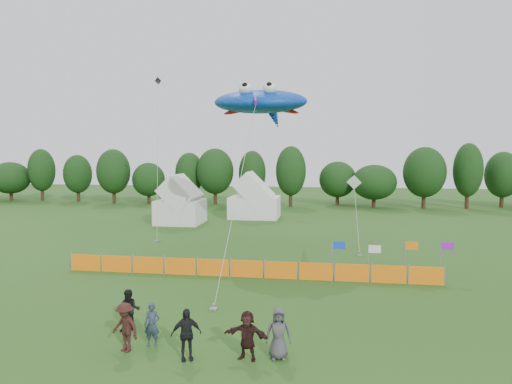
# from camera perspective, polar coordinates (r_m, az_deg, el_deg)

# --- Properties ---
(ground) EXTENTS (160.00, 160.00, 0.00)m
(ground) POSITION_cam_1_polar(r_m,az_deg,el_deg) (18.90, -2.84, -17.51)
(ground) COLOR #234C16
(ground) RESTS_ON ground
(treeline) EXTENTS (104.57, 8.78, 8.36)m
(treeline) POSITION_cam_1_polar(r_m,az_deg,el_deg) (62.16, 6.83, 2.08)
(treeline) COLOR #382314
(treeline) RESTS_ON ground
(tent_left) EXTENTS (4.52, 4.52, 3.99)m
(tent_left) POSITION_cam_1_polar(r_m,az_deg,el_deg) (47.24, -9.43, -1.48)
(tent_left) COLOR silver
(tent_left) RESTS_ON ground
(tent_right) EXTENTS (5.49, 4.39, 3.88)m
(tent_right) POSITION_cam_1_polar(r_m,az_deg,el_deg) (50.73, -0.17, -1.04)
(tent_right) COLOR white
(tent_right) RESTS_ON ground
(barrier_fence) EXTENTS (21.90, 0.06, 1.00)m
(barrier_fence) POSITION_cam_1_polar(r_m,az_deg,el_deg) (26.82, -1.19, -9.58)
(barrier_fence) COLOR orange
(barrier_fence) RESTS_ON ground
(flag_row) EXTENTS (6.73, 0.51, 2.27)m
(flag_row) POSITION_cam_1_polar(r_m,az_deg,el_deg) (27.11, 16.35, -7.53)
(flag_row) COLOR gray
(flag_row) RESTS_ON ground
(spectator_a) EXTENTS (0.61, 0.41, 1.65)m
(spectator_a) POSITION_cam_1_polar(r_m,az_deg,el_deg) (18.10, -12.86, -15.87)
(spectator_a) COLOR #2A3646
(spectator_a) RESTS_ON ground
(spectator_b) EXTENTS (1.00, 0.89, 1.71)m
(spectator_b) POSITION_cam_1_polar(r_m,az_deg,el_deg) (19.69, -15.52, -14.09)
(spectator_b) COLOR black
(spectator_b) RESTS_ON ground
(spectator_c) EXTENTS (1.33, 1.05, 1.80)m
(spectator_c) POSITION_cam_1_polar(r_m,az_deg,el_deg) (17.90, -16.04, -15.93)
(spectator_c) COLOR #331714
(spectator_c) RESTS_ON ground
(spectator_d) EXTENTS (1.16, 0.87, 1.82)m
(spectator_d) POSITION_cam_1_polar(r_m,az_deg,el_deg) (16.80, -8.73, -17.16)
(spectator_d) COLOR black
(spectator_d) RESTS_ON ground
(spectator_e) EXTENTS (0.97, 0.71, 1.83)m
(spectator_e) POSITION_cam_1_polar(r_m,az_deg,el_deg) (16.72, 2.83, -17.21)
(spectator_e) COLOR #424145
(spectator_e) RESTS_ON ground
(spectator_f) EXTENTS (1.67, 0.80, 1.73)m
(spectator_f) POSITION_cam_1_polar(r_m,az_deg,el_deg) (16.67, -1.11, -17.47)
(spectator_f) COLOR black
(spectator_f) RESTS_ON ground
(stingray_kite) EXTENTS (7.01, 22.64, 12.16)m
(stingray_kite) POSITION_cam_1_polar(r_m,az_deg,el_deg) (34.31, 0.75, 11.10)
(stingray_kite) COLOR blue
(stingray_kite) RESTS_ON ground
(small_kite_white) EXTENTS (1.27, 8.61, 5.31)m
(small_kite_white) POSITION_cam_1_polar(r_m,az_deg,el_deg) (38.54, 12.30, -0.78)
(small_kite_white) COLOR silver
(small_kite_white) RESTS_ON ground
(small_kite_dark) EXTENTS (4.43, 11.57, 15.14)m
(small_kite_dark) POSITION_cam_1_polar(r_m,az_deg,el_deg) (44.18, -12.20, 5.94)
(small_kite_dark) COLOR black
(small_kite_dark) RESTS_ON ground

